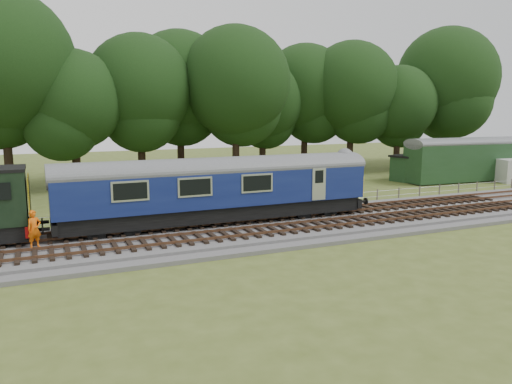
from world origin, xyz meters
name	(u,v)px	position (x,y,z in m)	size (l,w,h in m)	color
ground	(284,228)	(0.00, 0.00, 0.00)	(120.00, 120.00, 0.00)	#495720
ballast	(284,225)	(0.00, 0.00, 0.17)	(70.00, 7.00, 0.35)	#4C4C4F
track_north	(274,216)	(0.00, 1.40, 0.42)	(67.20, 2.40, 0.21)	black
track_south	(297,227)	(0.00, -1.60, 0.42)	(67.20, 2.40, 0.21)	black
fence	(254,214)	(0.00, 4.50, 0.00)	(64.00, 0.12, 1.00)	#6B6054
tree_line	(183,180)	(0.00, 22.00, 0.00)	(70.00, 8.00, 18.00)	black
dmu_railcar	(219,184)	(-3.51, 1.40, 2.61)	(18.05, 2.86, 3.88)	black
worker	(34,229)	(-13.26, -0.10, 1.26)	(0.66, 0.43, 1.82)	orange
parked_coach	(480,157)	(26.47, 10.24, 2.30)	(16.15, 3.61, 4.10)	#1A391A
shed	(411,168)	(19.78, 12.30, 1.27)	(3.70, 3.70, 2.51)	#1A391A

